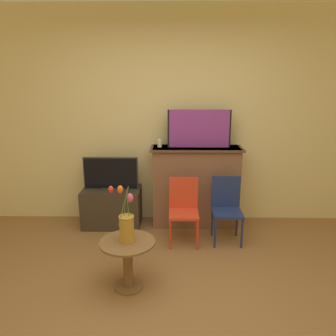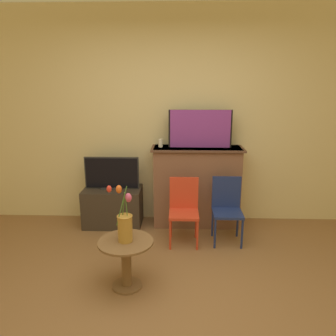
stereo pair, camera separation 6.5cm
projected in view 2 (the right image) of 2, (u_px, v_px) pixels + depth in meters
ground_plane at (166, 329)px, 2.44m from camera, size 14.00×14.00×0.00m
wall_back at (172, 118)px, 4.16m from camera, size 8.00×0.06×2.70m
fireplace_mantel at (197, 185)px, 4.15m from camera, size 1.13×0.41×1.01m
painting at (200, 129)px, 3.98m from camera, size 0.77×0.03×0.46m
mantel_candle at (161, 143)px, 4.03m from camera, size 0.05×0.05×0.10m
tv_stand at (113, 206)px, 4.20m from camera, size 0.72×0.45×0.48m
tv_monitor at (112, 174)px, 4.10m from camera, size 0.68×0.12×0.41m
chair_red at (184, 207)px, 3.71m from camera, size 0.33×0.33×0.74m
chair_blue at (227, 206)px, 3.73m from camera, size 0.33×0.33×0.74m
side_table at (126, 257)px, 2.88m from camera, size 0.49×0.49×0.45m
vase_tulips at (125, 223)px, 2.80m from camera, size 0.20×0.18×0.52m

